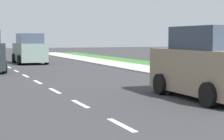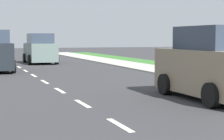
# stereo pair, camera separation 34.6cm
# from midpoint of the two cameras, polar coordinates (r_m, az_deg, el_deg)

# --- Properties ---
(ground_plane) EXTENTS (96.00, 96.00, 0.00)m
(ground_plane) POSITION_cam_midpoint_polar(r_m,az_deg,el_deg) (23.61, -11.58, -0.06)
(ground_plane) COLOR #333335
(lane_center_line) EXTENTS (0.14, 46.40, 0.01)m
(lane_center_line) POSITION_cam_midpoint_polar(r_m,az_deg,el_deg) (27.77, -12.76, 0.61)
(lane_center_line) COLOR silver
(lane_center_line) RESTS_ON ground
(car_outgoing_far) EXTENTS (2.07, 4.10, 2.13)m
(car_outgoing_far) POSITION_cam_midpoint_polar(r_m,az_deg,el_deg) (29.63, -9.58, 2.81)
(car_outgoing_far) COLOR slate
(car_outgoing_far) RESTS_ON ground
(car_parked_curbside) EXTENTS (2.03, 4.35, 2.19)m
(car_parked_curbside) POSITION_cam_midpoint_polar(r_m,az_deg,el_deg) (12.74, 14.55, 0.61)
(car_parked_curbside) COLOR gray
(car_parked_curbside) RESTS_ON ground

